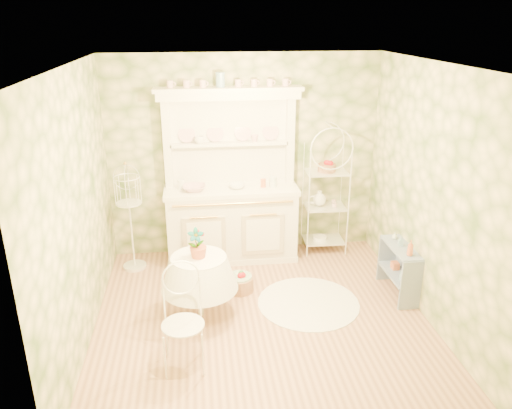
{
  "coord_description": "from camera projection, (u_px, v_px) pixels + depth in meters",
  "views": [
    {
      "loc": [
        -0.64,
        -4.66,
        3.12
      ],
      "look_at": [
        0.0,
        0.5,
        1.15
      ],
      "focal_mm": 35.0,
      "sensor_mm": 36.0,
      "label": 1
    }
  ],
  "objects": [
    {
      "name": "lace_rug",
      "position": [
        308.0,
        303.0,
        5.78
      ],
      "size": [
        1.54,
        1.54,
        0.01
      ],
      "primitive_type": "cylinder",
      "rotation": [
        0.0,
        0.0,
        0.39
      ],
      "color": "white",
      "rests_on": "floor"
    },
    {
      "name": "floor_basket",
      "position": [
        239.0,
        282.0,
        6.01
      ],
      "size": [
        0.42,
        0.42,
        0.24
      ],
      "primitive_type": "cylinder",
      "rotation": [
        0.0,
        0.0,
        0.16
      ],
      "color": "#A87858",
      "rests_on": "floor"
    },
    {
      "name": "bowl_floral",
      "position": [
        194.0,
        190.0,
        6.42
      ],
      "size": [
        0.32,
        0.32,
        0.07
      ],
      "primitive_type": "imported",
      "rotation": [
        0.0,
        0.0,
        -0.08
      ],
      "color": "white",
      "rests_on": "kitchen_dresser"
    },
    {
      "name": "bottle_glass",
      "position": [
        395.0,
        236.0,
        5.97
      ],
      "size": [
        0.08,
        0.08,
        0.09
      ],
      "primitive_type": "imported",
      "rotation": [
        0.0,
        0.0,
        -0.28
      ],
      "color": "silver",
      "rests_on": "side_shelf"
    },
    {
      "name": "bakers_rack",
      "position": [
        326.0,
        187.0,
        6.79
      ],
      "size": [
        0.6,
        0.44,
        1.87
      ],
      "primitive_type": "cube",
      "rotation": [
        0.0,
        0.0,
        -0.03
      ],
      "color": "white",
      "rests_on": "floor"
    },
    {
      "name": "wall_right",
      "position": [
        432.0,
        196.0,
        5.23
      ],
      "size": [
        3.6,
        3.6,
        0.0
      ],
      "primitive_type": "plane",
      "color": "beige",
      "rests_on": "floor"
    },
    {
      "name": "bottle_amber",
      "position": [
        410.0,
        250.0,
        5.54
      ],
      "size": [
        0.09,
        0.09,
        0.18
      ],
      "primitive_type": "imported",
      "rotation": [
        0.0,
        0.0,
        -0.33
      ],
      "color": "#CB6639",
      "rests_on": "side_shelf"
    },
    {
      "name": "ceiling",
      "position": [
        263.0,
        65.0,
        4.54
      ],
      "size": [
        3.6,
        3.6,
        0.0
      ],
      "primitive_type": "plane",
      "color": "white",
      "rests_on": "floor"
    },
    {
      "name": "cup_left",
      "position": [
        199.0,
        141.0,
        6.41
      ],
      "size": [
        0.14,
        0.14,
        0.1
      ],
      "primitive_type": "imported",
      "rotation": [
        0.0,
        0.0,
        -0.16
      ],
      "color": "white",
      "rests_on": "kitchen_dresser"
    },
    {
      "name": "cafe_chair",
      "position": [
        183.0,
        329.0,
        4.61
      ],
      "size": [
        0.42,
        0.42,
        0.81
      ],
      "primitive_type": "cube",
      "rotation": [
        0.0,
        0.0,
        0.13
      ],
      "color": "white",
      "rests_on": "floor"
    },
    {
      "name": "kitchen_dresser",
      "position": [
        231.0,
        178.0,
        6.48
      ],
      "size": [
        1.87,
        0.61,
        2.29
      ],
      "primitive_type": "cube",
      "color": "white",
      "rests_on": "floor"
    },
    {
      "name": "birdcage_stand",
      "position": [
        130.0,
        215.0,
        6.34
      ],
      "size": [
        0.4,
        0.4,
        1.51
      ],
      "primitive_type": "cube",
      "rotation": [
        0.0,
        0.0,
        -0.14
      ],
      "color": "white",
      "rests_on": "floor"
    },
    {
      "name": "floor",
      "position": [
        262.0,
        318.0,
        5.5
      ],
      "size": [
        3.6,
        3.6,
        0.0
      ],
      "primitive_type": "plane",
      "color": "tan",
      "rests_on": "ground"
    },
    {
      "name": "bowl_white",
      "position": [
        237.0,
        188.0,
        6.51
      ],
      "size": [
        0.27,
        0.27,
        0.07
      ],
      "primitive_type": "imported",
      "rotation": [
        0.0,
        0.0,
        0.34
      ],
      "color": "white",
      "rests_on": "kitchen_dresser"
    },
    {
      "name": "cup_right",
      "position": [
        255.0,
        139.0,
        6.5
      ],
      "size": [
        0.12,
        0.12,
        0.09
      ],
      "primitive_type": "imported",
      "rotation": [
        0.0,
        0.0,
        -0.34
      ],
      "color": "white",
      "rests_on": "kitchen_dresser"
    },
    {
      "name": "potted_geranium",
      "position": [
        196.0,
        246.0,
        5.25
      ],
      "size": [
        0.18,
        0.13,
        0.33
      ],
      "primitive_type": "imported",
      "rotation": [
        0.0,
        0.0,
        0.08
      ],
      "color": "#3F7238",
      "rests_on": "round_table"
    },
    {
      "name": "round_table",
      "position": [
        200.0,
        284.0,
        5.43
      ],
      "size": [
        0.83,
        0.83,
        0.78
      ],
      "primitive_type": "cylinder",
      "rotation": [
        0.0,
        0.0,
        0.19
      ],
      "color": "white",
      "rests_on": "floor"
    },
    {
      "name": "wall_back",
      "position": [
        244.0,
        157.0,
        6.69
      ],
      "size": [
        3.6,
        3.6,
        0.0
      ],
      "primitive_type": "plane",
      "color": "beige",
      "rests_on": "floor"
    },
    {
      "name": "wall_left",
      "position": [
        78.0,
        212.0,
        4.81
      ],
      "size": [
        3.6,
        3.6,
        0.0
      ],
      "primitive_type": "plane",
      "color": "beige",
      "rests_on": "floor"
    },
    {
      "name": "side_shelf",
      "position": [
        399.0,
        271.0,
        5.89
      ],
      "size": [
        0.26,
        0.71,
        0.6
      ],
      "primitive_type": "cube",
      "rotation": [
        0.0,
        0.0,
        -0.0
      ],
      "color": "#798BAB",
      "rests_on": "floor"
    },
    {
      "name": "wall_front",
      "position": [
        298.0,
        297.0,
        3.35
      ],
      "size": [
        3.6,
        3.6,
        0.0
      ],
      "primitive_type": "plane",
      "color": "beige",
      "rests_on": "floor"
    },
    {
      "name": "bottle_blue",
      "position": [
        401.0,
        242.0,
        5.79
      ],
      "size": [
        0.06,
        0.06,
        0.11
      ],
      "primitive_type": "imported",
      "rotation": [
        0.0,
        0.0,
        -0.17
      ],
      "color": "#7CA5BE",
      "rests_on": "side_shelf"
    }
  ]
}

